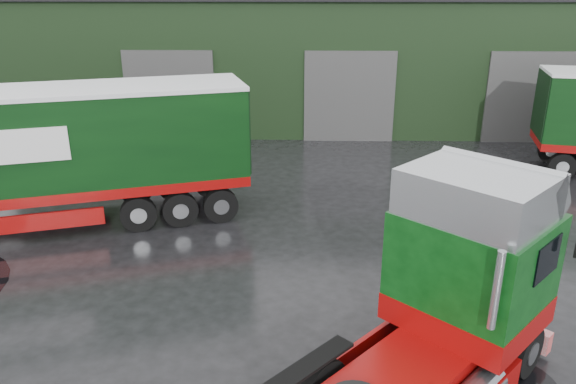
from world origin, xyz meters
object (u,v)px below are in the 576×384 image
object	(u,v)px
tree_back_a	(219,12)
warehouse	(342,53)
hero_tractor	(418,307)
tree_back_b	(448,27)
trailer_left	(15,162)

from	to	relation	value
tree_back_a	warehouse	bearing A→B (deg)	-51.34
hero_tractor	tree_back_a	world-z (taller)	tree_back_a
tree_back_a	tree_back_b	distance (m)	16.03
warehouse	trailer_left	world-z (taller)	warehouse
warehouse	trailer_left	bearing A→B (deg)	-122.59
trailer_left	hero_tractor	bearing A→B (deg)	-142.94
hero_tractor	tree_back_a	distance (m)	34.04
tree_back_a	trailer_left	bearing A→B (deg)	-94.80
warehouse	tree_back_a	xyz separation A→B (m)	(-8.00, 10.00, 1.59)
warehouse	tree_back_b	xyz separation A→B (m)	(8.00, 10.00, 0.59)
hero_tractor	tree_back_b	world-z (taller)	tree_back_b
warehouse	tree_back_b	bearing A→B (deg)	51.34
warehouse	trailer_left	xyz separation A→B (m)	(-10.18, -15.92, -1.10)
hero_tractor	tree_back_b	distance (m)	34.04
tree_back_a	tree_back_b	xyz separation A→B (m)	(16.00, 0.00, -1.00)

